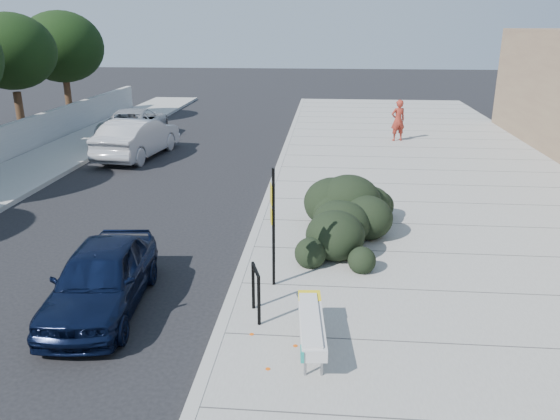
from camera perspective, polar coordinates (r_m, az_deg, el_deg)
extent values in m
plane|color=black|center=(11.87, -4.54, -8.23)|extent=(120.00, 120.00, 0.00)
cube|color=gray|center=(16.73, 17.69, -0.58)|extent=(11.20, 50.00, 0.15)
cube|color=#9E9E99|center=(16.40, -1.73, 0.00)|extent=(0.22, 50.00, 0.17)
cube|color=#9E9E99|center=(19.04, -26.39, 0.68)|extent=(0.22, 50.00, 0.17)
cylinder|color=#332114|center=(28.62, -25.46, 8.69)|extent=(0.36, 0.36, 2.40)
ellipsoid|color=black|center=(28.33, -26.34, 14.64)|extent=(4.00, 4.00, 3.40)
cylinder|color=#332114|center=(32.99, -21.19, 10.38)|extent=(0.36, 0.36, 2.40)
ellipsoid|color=black|center=(32.74, -21.83, 15.55)|extent=(4.40, 4.40, 3.74)
cylinder|color=gray|center=(8.90, 2.65, -15.84)|extent=(0.05, 0.05, 0.38)
cylinder|color=gray|center=(8.91, 4.41, -15.82)|extent=(0.05, 0.05, 0.38)
cylinder|color=gray|center=(10.17, 2.31, -11.00)|extent=(0.05, 0.05, 0.38)
cylinder|color=gray|center=(10.18, 3.82, -10.98)|extent=(0.05, 0.05, 0.38)
cylinder|color=gray|center=(9.44, 2.48, -12.44)|extent=(0.16, 1.50, 0.03)
cylinder|color=gray|center=(9.46, 4.11, -12.42)|extent=(0.16, 1.50, 0.03)
cube|color=#B2B2B2|center=(9.38, 3.31, -11.74)|extent=(0.56, 2.00, 0.21)
cube|color=yellow|center=(10.01, 3.10, -8.91)|extent=(0.44, 0.43, 0.02)
cube|color=teal|center=(8.62, 2.32, -14.79)|extent=(0.07, 0.23, 0.19)
cylinder|color=black|center=(10.05, -2.22, -9.49)|extent=(0.06, 0.06, 0.96)
cylinder|color=black|center=(10.59, -2.81, -7.92)|extent=(0.06, 0.06, 0.96)
cylinder|color=black|center=(10.10, -2.56, -6.27)|extent=(0.24, 0.61, 0.06)
cube|color=black|center=(11.19, -0.68, -1.92)|extent=(0.07, 0.07, 2.55)
cube|color=yellow|center=(10.95, -0.95, 1.67)|extent=(0.07, 0.29, 0.41)
cube|color=yellow|center=(11.09, -0.94, -0.60)|extent=(0.07, 0.27, 0.31)
ellipsoid|color=black|center=(13.98, 7.36, 0.11)|extent=(3.21, 4.61, 1.57)
imported|color=black|center=(11.34, -18.17, -6.76)|extent=(1.93, 4.08, 1.35)
imported|color=#B3B3B8|center=(23.97, -14.65, 7.32)|extent=(2.37, 5.19, 1.65)
imported|color=#A5A7AA|center=(27.72, -14.95, 8.69)|extent=(3.19, 5.80, 1.54)
imported|color=maroon|center=(26.39, 12.23, 9.14)|extent=(0.81, 0.66, 1.91)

